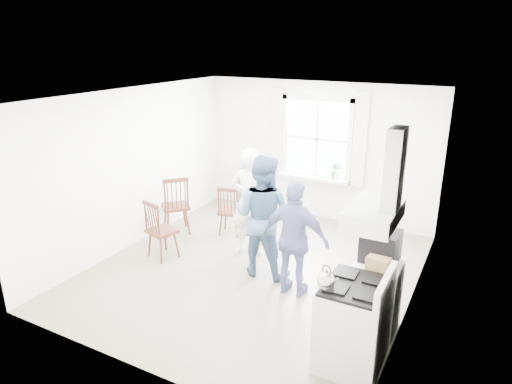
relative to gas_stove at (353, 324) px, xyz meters
The scene contains 16 objects.
room_shell 2.48m from the gas_stove, 144.75° to the left, with size 4.62×5.12×2.64m.
window_assembly 4.36m from the gas_stove, 116.71° to the left, with size 1.88×0.24×1.70m.
range_hood 1.43m from the gas_stove, ahead, with size 0.45×0.76×0.94m.
shelf_unit 4.95m from the gas_stove, 131.97° to the left, with size 0.40×0.30×0.80m, color slate.
gas_stove is the anchor object (origin of this frame).
kettle 0.65m from the gas_stove, 139.83° to the right, with size 0.18×0.18×0.26m.
low_cabinet 0.70m from the gas_stove, 84.32° to the left, with size 0.50×0.55×0.90m, color white.
stereo_stack 0.96m from the gas_stove, 86.15° to the left, with size 0.43×0.39×0.37m.
cardboard_box 0.72m from the gas_stove, 79.13° to the left, with size 0.24×0.17×0.16m, color #9F844D.
windsor_chair_a 3.67m from the gas_stove, 142.16° to the left, with size 0.46×0.45×0.91m.
windsor_chair_b 3.56m from the gas_stove, 164.59° to the left, with size 0.51×0.50×0.97m.
windsor_chair_c 4.16m from the gas_stove, 153.60° to the left, with size 0.63×0.63×1.08m.
person_left 2.91m from the gas_stove, 140.88° to the left, with size 0.64×0.64×1.76m, color white.
person_mid 2.25m from the gas_stove, 143.02° to the left, with size 0.88×0.88×1.81m, color #4A6589.
person_right 1.54m from the gas_stove, 137.73° to the left, with size 0.94×0.94×1.61m, color navy.
potted_plant 4.03m from the gas_stove, 111.93° to the left, with size 0.17×0.17×0.32m, color #306D36.
Camera 1 is at (2.93, -5.44, 3.33)m, focal length 32.00 mm.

